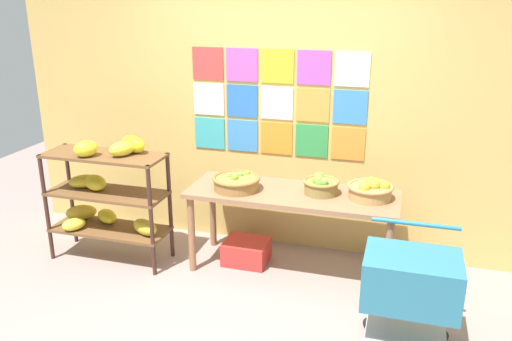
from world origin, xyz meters
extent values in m
plane|color=gray|center=(0.00, 0.00, 0.00)|extent=(9.10, 9.10, 0.00)
cube|color=tan|center=(0.00, 1.58, 1.48)|extent=(5.02, 0.06, 2.96)
cube|color=#DE3F3C|center=(-0.62, 1.54, 1.70)|extent=(0.29, 0.01, 0.29)
cube|color=#B150AF|center=(-0.29, 1.54, 1.70)|extent=(0.29, 0.01, 0.29)
cube|color=gold|center=(0.03, 1.54, 1.70)|extent=(0.29, 0.01, 0.29)
cube|color=#A84CB5|center=(0.36, 1.54, 1.70)|extent=(0.29, 0.01, 0.29)
cube|color=silver|center=(0.69, 1.54, 1.70)|extent=(0.29, 0.01, 0.29)
cube|color=silver|center=(-0.62, 1.54, 1.38)|extent=(0.29, 0.01, 0.29)
cube|color=blue|center=(-0.29, 1.54, 1.38)|extent=(0.29, 0.01, 0.29)
cube|color=silver|center=(0.03, 1.54, 1.38)|extent=(0.29, 0.01, 0.29)
cube|color=#F5933B|center=(0.36, 1.54, 1.38)|extent=(0.29, 0.01, 0.29)
cube|color=#3780C1|center=(0.69, 1.54, 1.38)|extent=(0.29, 0.01, 0.29)
cube|color=teal|center=(-0.62, 1.54, 1.05)|extent=(0.29, 0.01, 0.29)
cube|color=#3882CE|center=(-0.29, 1.54, 1.05)|extent=(0.29, 0.01, 0.29)
cube|color=orange|center=(0.03, 1.54, 1.05)|extent=(0.29, 0.01, 0.29)
cube|color=#309048|center=(0.36, 1.54, 1.05)|extent=(0.29, 0.01, 0.29)
cube|color=orange|center=(0.69, 1.54, 1.05)|extent=(0.29, 0.01, 0.29)
cylinder|color=#3E241D|center=(-1.84, 0.64, 0.50)|extent=(0.04, 0.04, 0.99)
cylinder|color=#3E241D|center=(-0.81, 0.64, 0.50)|extent=(0.04, 0.04, 0.99)
cylinder|color=#3E241D|center=(-1.84, 1.00, 0.50)|extent=(0.04, 0.04, 0.99)
cylinder|color=#3E241D|center=(-0.81, 1.00, 0.50)|extent=(0.04, 0.04, 0.99)
cube|color=brown|center=(-1.33, 0.82, 0.28)|extent=(1.07, 0.40, 0.03)
ellipsoid|color=yellow|center=(-1.68, 0.91, 0.37)|extent=(0.31, 0.26, 0.14)
ellipsoid|color=yellow|center=(-1.62, 0.69, 0.35)|extent=(0.24, 0.25, 0.10)
ellipsoid|color=gold|center=(-0.96, 0.80, 0.36)|extent=(0.32, 0.26, 0.13)
ellipsoid|color=yellow|center=(-1.42, 0.93, 0.35)|extent=(0.30, 0.27, 0.12)
cube|color=brown|center=(-1.33, 0.82, 0.63)|extent=(1.07, 0.40, 0.02)
ellipsoid|color=yellow|center=(-1.46, 0.85, 0.71)|extent=(0.33, 0.31, 0.12)
ellipsoid|color=gold|center=(-1.59, 0.87, 0.70)|extent=(0.32, 0.30, 0.11)
cube|color=brown|center=(-1.33, 0.82, 0.98)|extent=(1.07, 0.40, 0.02)
ellipsoid|color=yellow|center=(-1.10, 0.94, 1.07)|extent=(0.31, 0.24, 0.15)
ellipsoid|color=yellow|center=(-1.14, 0.82, 1.06)|extent=(0.24, 0.27, 0.13)
ellipsoid|color=yellow|center=(-1.42, 0.72, 1.06)|extent=(0.25, 0.25, 0.14)
cube|color=#946748|center=(0.30, 1.06, 0.71)|extent=(1.76, 0.63, 0.04)
cylinder|color=#966543|center=(-0.52, 0.81, 0.34)|extent=(0.06, 0.06, 0.69)
cylinder|color=#966B4C|center=(1.12, 0.81, 0.34)|extent=(0.06, 0.06, 0.69)
cylinder|color=#916B48|center=(-0.52, 1.32, 0.34)|extent=(0.06, 0.06, 0.69)
cylinder|color=#946C48|center=(1.12, 1.32, 0.34)|extent=(0.06, 0.06, 0.69)
cylinder|color=olive|center=(0.53, 1.10, 0.78)|extent=(0.28, 0.28, 0.11)
torus|color=olive|center=(0.53, 1.10, 0.84)|extent=(0.30, 0.30, 0.03)
sphere|color=#72B834|center=(0.52, 1.05, 0.86)|extent=(0.09, 0.09, 0.09)
sphere|color=#79C334|center=(0.50, 1.07, 0.84)|extent=(0.08, 0.08, 0.08)
sphere|color=#69C339|center=(0.53, 1.03, 0.84)|extent=(0.07, 0.07, 0.07)
sphere|color=#6FC042|center=(0.51, 1.08, 0.85)|extent=(0.09, 0.09, 0.09)
sphere|color=#7EC043|center=(0.56, 1.04, 0.85)|extent=(0.07, 0.07, 0.07)
sphere|color=#6ABC37|center=(0.50, 1.17, 0.85)|extent=(0.09, 0.09, 0.09)
cylinder|color=#B0884D|center=(0.93, 1.10, 0.78)|extent=(0.34, 0.34, 0.10)
torus|color=#B0834A|center=(0.93, 1.10, 0.83)|extent=(0.37, 0.37, 0.03)
sphere|color=gold|center=(1.04, 1.11, 0.84)|extent=(0.09, 0.09, 0.09)
sphere|color=gold|center=(0.94, 1.16, 0.85)|extent=(0.09, 0.09, 0.09)
sphere|color=gold|center=(0.95, 1.12, 0.85)|extent=(0.10, 0.10, 0.10)
sphere|color=gold|center=(0.93, 1.11, 0.86)|extent=(0.10, 0.10, 0.10)
sphere|color=gold|center=(0.89, 1.04, 0.84)|extent=(0.09, 0.09, 0.09)
sphere|color=gold|center=(0.96, 1.09, 0.85)|extent=(0.10, 0.10, 0.10)
cylinder|color=olive|center=(-0.17, 0.99, 0.78)|extent=(0.38, 0.38, 0.10)
torus|color=olive|center=(-0.17, 0.99, 0.83)|extent=(0.41, 0.41, 0.03)
sphere|color=#7BCE2D|center=(-0.12, 1.13, 0.83)|extent=(0.05, 0.05, 0.05)
sphere|color=#70D030|center=(-0.18, 0.99, 0.84)|extent=(0.05, 0.05, 0.05)
sphere|color=#7FC52E|center=(-0.18, 0.97, 0.84)|extent=(0.05, 0.05, 0.05)
sphere|color=#71BD3A|center=(-0.16, 1.07, 0.84)|extent=(0.06, 0.06, 0.06)
sphere|color=#77C243|center=(-0.24, 1.02, 0.84)|extent=(0.05, 0.05, 0.05)
cube|color=red|center=(-0.12, 1.08, 0.10)|extent=(0.39, 0.33, 0.20)
sphere|color=black|center=(1.03, 0.39, 0.04)|extent=(0.08, 0.08, 0.08)
sphere|color=black|center=(1.55, 0.39, 0.04)|extent=(0.08, 0.08, 0.08)
cube|color=#A5A8AD|center=(1.29, 0.22, 0.10)|extent=(0.53, 0.36, 0.03)
cube|color=teal|center=(1.29, 0.22, 0.54)|extent=(0.61, 0.44, 0.34)
cylinder|color=teal|center=(1.29, 0.47, 0.83)|extent=(0.58, 0.03, 0.03)
camera|label=1|loc=(1.17, -2.95, 2.30)|focal=36.69mm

